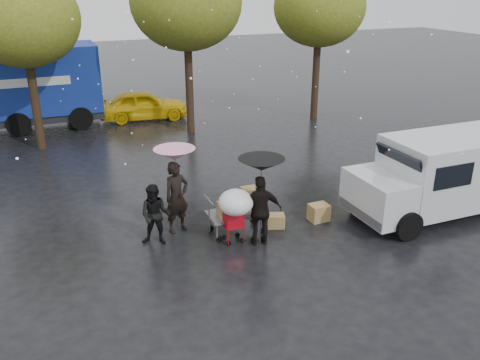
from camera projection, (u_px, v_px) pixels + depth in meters
name	position (u px, v px, depth m)	size (l,w,h in m)	color
ground	(215.00, 252.00, 12.25)	(90.00, 90.00, 0.00)	black
person_pink	(177.00, 197.00, 12.95)	(0.69, 0.45, 1.89)	black
person_middle	(155.00, 215.00, 12.36)	(0.76, 0.59, 1.56)	black
person_black	(261.00, 211.00, 12.31)	(1.05, 0.44, 1.79)	black
umbrella_pink	(175.00, 154.00, 12.52)	(1.04, 1.04, 2.25)	#4C4C4C
umbrella_black	(261.00, 165.00, 11.87)	(1.11, 1.11, 2.24)	#4C4C4C
vendor_cart	(240.00, 207.00, 12.94)	(1.52, 0.80, 1.27)	slate
shopping_cart	(235.00, 205.00, 12.21)	(0.84, 0.84, 1.46)	#A80915
white_van	(442.00, 174.00, 13.87)	(4.91, 2.18, 2.20)	silver
blue_truck	(5.00, 89.00, 21.38)	(8.30, 2.60, 3.50)	navy
box_ground_near	(319.00, 212.00, 13.76)	(0.51, 0.41, 0.46)	olive
box_ground_far	(276.00, 221.00, 13.42)	(0.45, 0.35, 0.35)	olive
yellow_taxi	(144.00, 105.00, 23.38)	(1.60, 3.97, 1.35)	#E3B70B
tree_row	(110.00, 10.00, 18.80)	(21.60, 4.40, 7.12)	black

